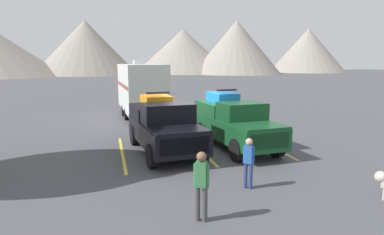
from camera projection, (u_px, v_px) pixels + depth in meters
ground_plane at (192, 143)px, 15.35m from camera, size 240.00×240.00×0.00m
pickup_truck_a at (163, 125)px, 13.73m from camera, size 2.61×5.43×2.45m
pickup_truck_b at (234, 121)px, 14.49m from camera, size 2.46×5.44×2.51m
lot_stripe_a at (122, 153)px, 13.63m from camera, size 0.12×5.50×0.01m
lot_stripe_b at (198, 148)px, 14.43m from camera, size 0.12×5.50×0.01m
lot_stripe_c at (265, 143)px, 15.24m from camera, size 0.12×5.50×0.01m
camper_trailer_a at (141, 87)px, 22.22m from camera, size 2.78×8.33×3.87m
person_a at (201, 182)px, 7.68m from camera, size 0.34×0.30×1.70m
person_b at (249, 160)px, 9.72m from camera, size 0.29×0.28×1.54m
mountain_ridge at (107, 49)px, 94.05m from camera, size 152.87×47.02×15.95m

